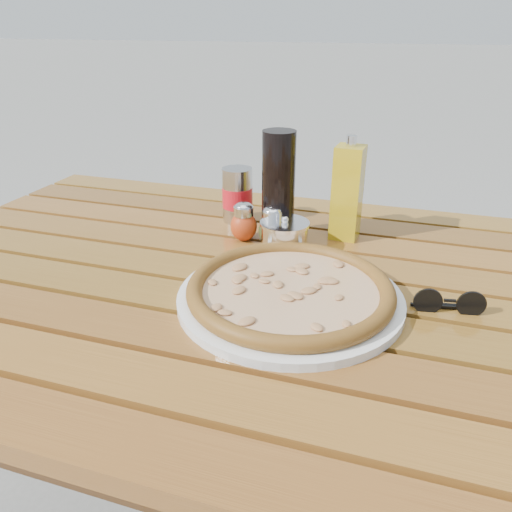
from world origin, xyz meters
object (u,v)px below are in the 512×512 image
(plate, at_px, (290,298))
(sunglasses, at_px, (449,303))
(olive_oil_cruet, at_px, (347,192))
(pizza, at_px, (290,289))
(oregano_shaker, at_px, (272,227))
(pepper_shaker, at_px, (244,222))
(soda_can, at_px, (237,196))
(table, at_px, (253,313))
(parmesan_tin, at_px, (284,236))
(dark_bottle, at_px, (278,186))

(plate, distance_m, sunglasses, 0.24)
(plate, distance_m, olive_oil_cruet, 0.31)
(plate, height_order, pizza, pizza)
(pizza, bearing_deg, oregano_shaker, 113.53)
(pizza, xyz_separation_m, olive_oil_cruet, (0.04, 0.29, 0.07))
(pizza, bearing_deg, pepper_shaker, 125.46)
(plate, xyz_separation_m, sunglasses, (0.24, 0.04, 0.01))
(pepper_shaker, distance_m, soda_can, 0.11)
(pepper_shaker, bearing_deg, table, -65.48)
(parmesan_tin, height_order, sunglasses, parmesan_tin)
(pepper_shaker, relative_size, olive_oil_cruet, 0.39)
(dark_bottle, bearing_deg, pepper_shaker, -151.32)
(pepper_shaker, xyz_separation_m, sunglasses, (0.39, -0.17, -0.02))
(oregano_shaker, relative_size, soda_can, 0.68)
(plate, height_order, pepper_shaker, pepper_shaker)
(soda_can, bearing_deg, plate, -57.33)
(table, xyz_separation_m, sunglasses, (0.33, -0.02, 0.09))
(soda_can, bearing_deg, olive_oil_cruet, -4.95)
(plate, xyz_separation_m, dark_bottle, (-0.09, 0.25, 0.10))
(sunglasses, bearing_deg, pizza, -179.57)
(soda_can, xyz_separation_m, parmesan_tin, (0.14, -0.12, -0.03))
(plate, distance_m, pepper_shaker, 0.26)
(dark_bottle, xyz_separation_m, soda_can, (-0.11, 0.07, -0.05))
(pizza, bearing_deg, olive_oil_cruet, 81.92)
(plate, bearing_deg, pepper_shaker, 125.46)
(pizza, bearing_deg, dark_bottle, 109.98)
(soda_can, bearing_deg, sunglasses, -31.41)
(parmesan_tin, bearing_deg, pizza, -72.45)
(pepper_shaker, height_order, dark_bottle, dark_bottle)
(soda_can, xyz_separation_m, olive_oil_cruet, (0.24, -0.02, 0.04))
(pepper_shaker, height_order, parmesan_tin, pepper_shaker)
(sunglasses, bearing_deg, soda_can, 138.64)
(dark_bottle, distance_m, olive_oil_cruet, 0.14)
(table, height_order, dark_bottle, dark_bottle)
(oregano_shaker, distance_m, olive_oil_cruet, 0.17)
(plate, height_order, olive_oil_cruet, olive_oil_cruet)
(soda_can, distance_m, olive_oil_cruet, 0.25)
(olive_oil_cruet, xyz_separation_m, sunglasses, (0.20, -0.25, -0.08))
(plate, xyz_separation_m, olive_oil_cruet, (0.04, 0.29, 0.09))
(soda_can, distance_m, sunglasses, 0.52)
(sunglasses, bearing_deg, oregano_shaker, 143.65)
(oregano_shaker, bearing_deg, table, -87.57)
(soda_can, bearing_deg, pizza, -57.33)
(parmesan_tin, bearing_deg, pepper_shaker, 165.54)
(olive_oil_cruet, bearing_deg, sunglasses, -51.34)
(pizza, distance_m, sunglasses, 0.24)
(plate, relative_size, dark_bottle, 1.64)
(parmesan_tin, bearing_deg, table, -101.31)
(pizza, xyz_separation_m, pepper_shaker, (-0.15, 0.21, 0.02))
(pepper_shaker, height_order, soda_can, soda_can)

